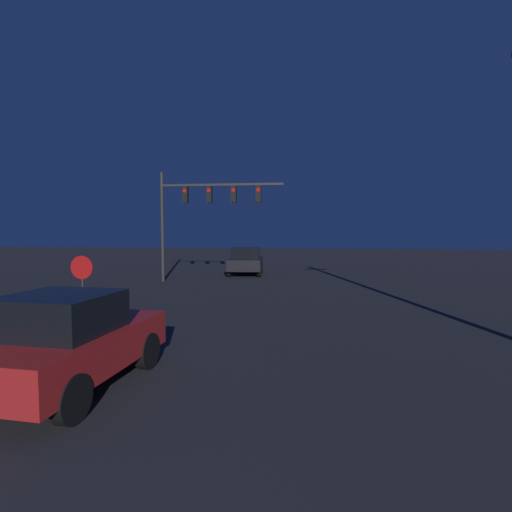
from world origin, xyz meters
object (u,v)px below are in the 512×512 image
at_px(traffic_signal_mast, 201,204).
at_px(stop_sign, 82,274).
at_px(car_near, 67,341).
at_px(car_far, 246,261).

relative_size(traffic_signal_mast, stop_sign, 3.35).
distance_m(car_near, stop_sign, 6.32).
bearing_deg(stop_sign, car_near, -61.64).
bearing_deg(traffic_signal_mast, car_near, -84.44).
distance_m(traffic_signal_mast, stop_sign, 9.62).
bearing_deg(stop_sign, traffic_signal_mast, 80.19).
relative_size(car_near, stop_sign, 2.02).
bearing_deg(car_far, car_near, -95.43).
xyz_separation_m(traffic_signal_mast, stop_sign, (-1.57, -9.06, -2.83)).
relative_size(car_far, stop_sign, 2.02).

